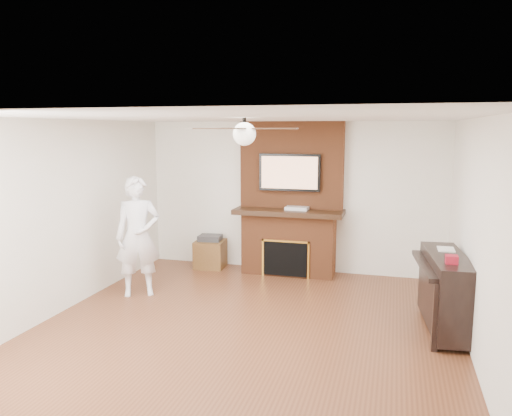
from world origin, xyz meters
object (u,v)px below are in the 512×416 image
(fireplace, at_px, (290,214))
(person, at_px, (138,236))
(piano, at_px, (445,290))
(side_table, at_px, (210,252))

(fireplace, distance_m, person, 2.52)
(person, distance_m, piano, 4.15)
(fireplace, height_order, piano, fireplace)
(fireplace, height_order, person, fireplace)
(person, bearing_deg, piano, -32.17)
(person, height_order, side_table, person)
(person, bearing_deg, side_table, 44.36)
(person, bearing_deg, fireplace, 12.97)
(fireplace, relative_size, side_table, 4.41)
(piano, bearing_deg, side_table, 147.52)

